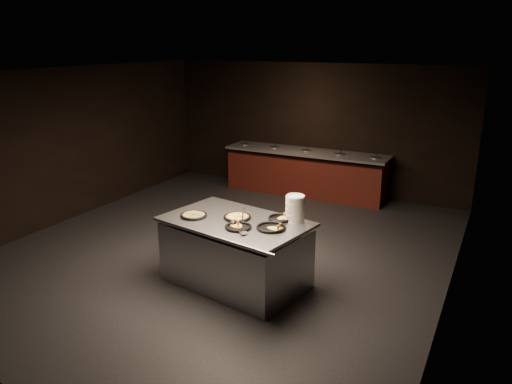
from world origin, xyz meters
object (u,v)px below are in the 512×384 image
at_px(serving_counter, 236,253).
at_px(pan_veggie_whole, 194,215).
at_px(pan_cheese_whole, 237,217).
at_px(plate_stack, 295,208).

xyz_separation_m(serving_counter, pan_veggie_whole, (-0.60, -0.13, 0.52)).
relative_size(serving_counter, pan_cheese_whole, 5.63).
xyz_separation_m(serving_counter, pan_cheese_whole, (-0.02, 0.09, 0.52)).
xyz_separation_m(plate_stack, pan_cheese_whole, (-0.76, -0.28, -0.16)).
bearing_deg(plate_stack, pan_veggie_whole, -159.83).
bearing_deg(serving_counter, pan_cheese_whole, 110.71).
height_order(plate_stack, pan_cheese_whole, plate_stack).
bearing_deg(pan_veggie_whole, pan_cheese_whole, 20.19).
xyz_separation_m(plate_stack, pan_veggie_whole, (-1.35, -0.50, -0.16)).
relative_size(pan_veggie_whole, pan_cheese_whole, 0.98).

